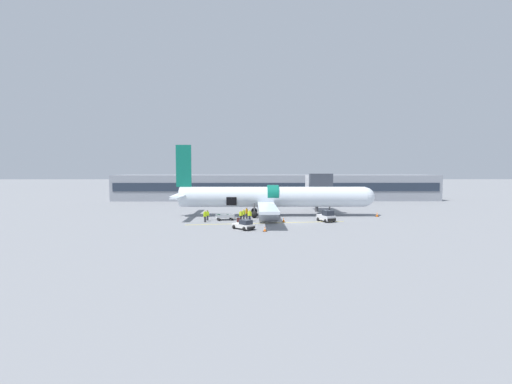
{
  "coord_description": "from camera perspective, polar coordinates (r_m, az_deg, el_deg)",
  "views": [
    {
      "loc": [
        -6.04,
        -51.53,
        7.9
      ],
      "look_at": [
        -5.52,
        5.32,
        4.28
      ],
      "focal_mm": 24.0,
      "sensor_mm": 36.0,
      "label": 1
    }
  ],
  "objects": [
    {
      "name": "safety_cone_engine_left",
      "position": [
        44.45,
        1.5,
        -6.2
      ],
      "size": [
        0.56,
        0.56,
        0.65
      ],
      "color": "black",
      "rests_on": "ground_plane"
    },
    {
      "name": "baggage_cart_loading",
      "position": [
        54.76,
        -5.14,
        -4.2
      ],
      "size": [
        3.87,
        2.51,
        0.93
      ],
      "color": "#B7BABF",
      "rests_on": "ground_plane"
    },
    {
      "name": "airplane",
      "position": [
        59.13,
        2.32,
        -0.9
      ],
      "size": [
        35.58,
        30.46,
        12.24
      ],
      "color": "silver",
      "rests_on": "ground_plane"
    },
    {
      "name": "ground_crew_driver",
      "position": [
        52.89,
        -1.07,
        -3.88
      ],
      "size": [
        0.65,
        0.51,
        1.85
      ],
      "color": "#1E2338",
      "rests_on": "ground_plane"
    },
    {
      "name": "safety_cone_wingtip",
      "position": [
        52.44,
        4.63,
        -4.66
      ],
      "size": [
        0.5,
        0.5,
        0.73
      ],
      "color": "black",
      "rests_on": "ground_plane"
    },
    {
      "name": "ground_crew_loader_a",
      "position": [
        52.76,
        -8.49,
        -3.97
      ],
      "size": [
        0.58,
        0.58,
        1.8
      ],
      "color": "#2D2D33",
      "rests_on": "ground_plane"
    },
    {
      "name": "ground_crew_marshal",
      "position": [
        56.02,
        -1.57,
        -3.49
      ],
      "size": [
        0.5,
        0.63,
        1.8
      ],
      "color": "#2D2D33",
      "rests_on": "ground_plane"
    },
    {
      "name": "ground_crew_supervisor",
      "position": [
        54.5,
        -8.1,
        -3.81
      ],
      "size": [
        0.57,
        0.46,
        1.65
      ],
      "color": "#2D2D33",
      "rests_on": "ground_plane"
    },
    {
      "name": "jet_bridge_stub",
      "position": [
        65.42,
        10.24,
        1.39
      ],
      "size": [
        4.04,
        9.09,
        7.31
      ],
      "color": "#4C4C51",
      "rests_on": "ground_plane"
    },
    {
      "name": "ground_plane",
      "position": [
        52.48,
        6.12,
        -5.04
      ],
      "size": [
        500.0,
        500.0,
        0.0
      ],
      "primitive_type": "plane",
      "color": "gray"
    },
    {
      "name": "apron_marking_line",
      "position": [
        51.43,
        1.88,
        -5.19
      ],
      "size": [
        23.98,
        3.55,
        0.01
      ],
      "color": "yellow",
      "rests_on": "ground_plane"
    },
    {
      "name": "baggage_tug_mid",
      "position": [
        45.95,
        -2.03,
        -5.52
      ],
      "size": [
        3.21,
        3.33,
        1.32
      ],
      "color": "silver",
      "rests_on": "ground_plane"
    },
    {
      "name": "suitcase_on_tarmac_upright",
      "position": [
        52.2,
        -2.93,
        -4.72
      ],
      "size": [
        0.53,
        0.28,
        0.74
      ],
      "color": "#4C1E1E",
      "rests_on": "ground_plane"
    },
    {
      "name": "baggage_tug_lead",
      "position": [
        53.86,
        11.69,
        -4.05
      ],
      "size": [
        2.72,
        3.36,
        1.78
      ],
      "color": "silver",
      "rests_on": "ground_plane"
    },
    {
      "name": "terminal_strip",
      "position": [
        92.49,
        3.22,
        0.8
      ],
      "size": [
        84.52,
        11.92,
        6.64
      ],
      "color": "gray",
      "rests_on": "ground_plane"
    },
    {
      "name": "safety_cone_nose",
      "position": [
        61.93,
        19.53,
        -3.56
      ],
      "size": [
        0.61,
        0.61,
        0.78
      ],
      "color": "black",
      "rests_on": "ground_plane"
    },
    {
      "name": "ground_crew_loader_b",
      "position": [
        54.74,
        -2.06,
        -3.7
      ],
      "size": [
        0.55,
        0.55,
        1.73
      ],
      "color": "#2D2D33",
      "rests_on": "ground_plane"
    },
    {
      "name": "ground_crew_helper",
      "position": [
        53.55,
        -2.54,
        -3.89
      ],
      "size": [
        0.59,
        0.48,
        1.69
      ],
      "color": "black",
      "rests_on": "ground_plane"
    }
  ]
}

